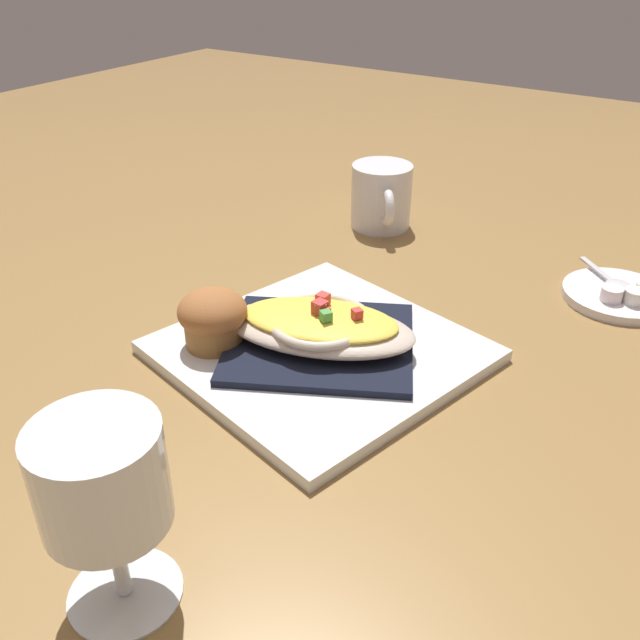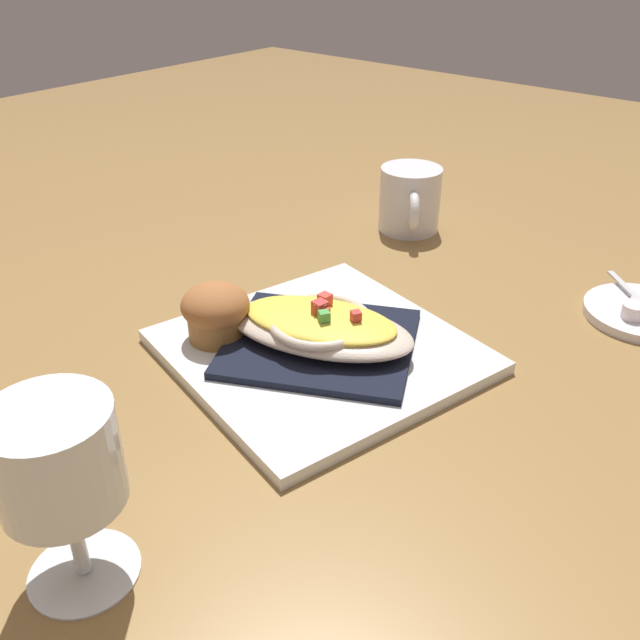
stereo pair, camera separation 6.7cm
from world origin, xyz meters
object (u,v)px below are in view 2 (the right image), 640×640
(square_plate, at_px, (320,351))
(creamer_cup_0, at_px, (633,311))
(stemmed_glass, at_px, (58,468))
(muffin, at_px, (216,311))
(coffee_mug, at_px, (410,203))
(gratin_dish, at_px, (320,325))

(square_plate, xyz_separation_m, creamer_cup_0, (-0.22, -0.26, 0.01))
(square_plate, relative_size, stemmed_glass, 1.96)
(square_plate, xyz_separation_m, muffin, (0.09, 0.05, 0.04))
(square_plate, height_order, muffin, muffin)
(coffee_mug, height_order, creamer_cup_0, coffee_mug)
(creamer_cup_0, bearing_deg, square_plate, 50.17)
(square_plate, xyz_separation_m, coffee_mug, (0.11, -0.33, 0.03))
(stemmed_glass, bearing_deg, creamer_cup_0, -106.68)
(gratin_dish, height_order, stemmed_glass, stemmed_glass)
(square_plate, relative_size, creamer_cup_0, 11.23)
(square_plate, distance_m, gratin_dish, 0.03)
(creamer_cup_0, bearing_deg, coffee_mug, -11.26)
(muffin, relative_size, stemmed_glass, 0.50)
(square_plate, distance_m, creamer_cup_0, 0.34)
(muffin, height_order, stemmed_glass, stemmed_glass)
(stemmed_glass, bearing_deg, muffin, -61.07)
(gratin_dish, relative_size, muffin, 3.08)
(coffee_mug, distance_m, creamer_cup_0, 0.34)
(muffin, bearing_deg, coffee_mug, -86.49)
(coffee_mug, relative_size, stemmed_glass, 0.75)
(gratin_dish, xyz_separation_m, muffin, (0.09, 0.05, 0.01))
(gratin_dish, distance_m, stemmed_glass, 0.31)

